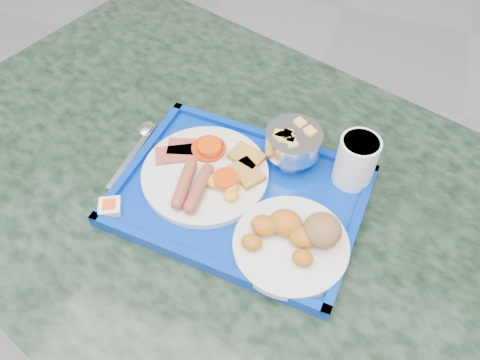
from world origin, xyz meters
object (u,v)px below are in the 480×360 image
object	(u,v)px
tray	(240,196)
fruit_bowl	(293,142)
main_plate	(208,173)
bread_plate	(295,238)
table	(224,238)
juice_cup	(356,160)

from	to	relation	value
tray	fruit_bowl	distance (m)	0.13
main_plate	bread_plate	world-z (taller)	bread_plate
table	bread_plate	bearing A→B (deg)	-29.55
main_plate	fruit_bowl	distance (m)	0.16
tray	main_plate	distance (m)	0.07
bread_plate	juice_cup	distance (m)	0.18
table	juice_cup	bearing A→B (deg)	18.42
main_plate	juice_cup	distance (m)	0.26
bread_plate	fruit_bowl	size ratio (longest dim) A/B	1.84
tray	main_plate	xyz separation A→B (m)	(-0.07, 0.02, 0.02)
fruit_bowl	juice_cup	distance (m)	0.11
main_plate	juice_cup	size ratio (longest dim) A/B	2.37
main_plate	bread_plate	size ratio (longest dim) A/B	1.22
bread_plate	fruit_bowl	distance (m)	0.18
main_plate	juice_cup	bearing A→B (deg)	18.74
table	bread_plate	world-z (taller)	bread_plate
table	fruit_bowl	xyz separation A→B (m)	(0.11, 0.08, 0.26)
tray	fruit_bowl	xyz separation A→B (m)	(0.06, 0.11, 0.05)
tray	juice_cup	distance (m)	0.21
table	tray	xyz separation A→B (m)	(0.05, -0.03, 0.20)
main_plate	fruit_bowl	xyz separation A→B (m)	(0.13, 0.09, 0.03)
tray	main_plate	world-z (taller)	main_plate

